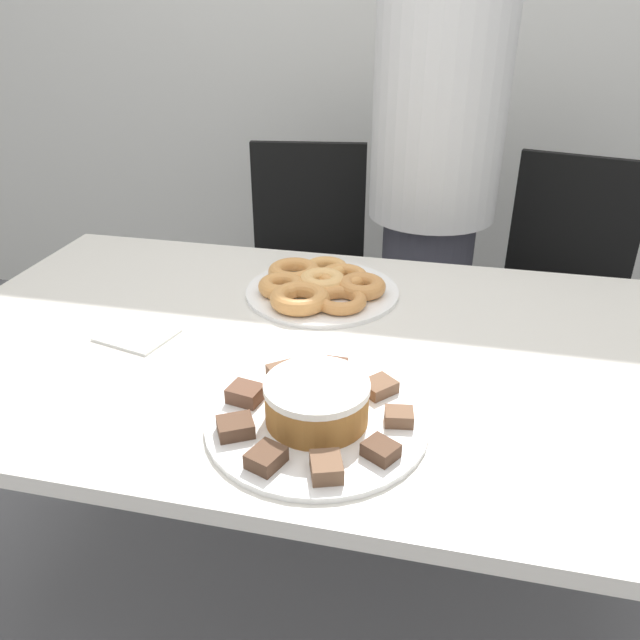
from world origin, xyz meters
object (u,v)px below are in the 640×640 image
(person_standing, at_px, (432,199))
(plate_donuts, at_px, (322,292))
(napkin, at_px, (137,335))
(office_chair_left, at_px, (306,288))
(plate_cake, at_px, (317,422))
(office_chair_right, at_px, (554,312))
(frosted_cake, at_px, (317,401))

(person_standing, distance_m, plate_donuts, 0.63)
(napkin, bearing_deg, plate_donuts, 41.15)
(napkin, bearing_deg, office_chair_left, 82.80)
(plate_cake, bearing_deg, office_chair_left, 104.96)
(office_chair_right, relative_size, plate_donuts, 2.58)
(office_chair_left, xyz_separation_m, plate_cake, (0.30, -1.13, 0.30))
(frosted_cake, bearing_deg, office_chair_left, 104.96)
(plate_donuts, height_order, frosted_cake, frosted_cake)
(office_chair_left, height_order, office_chair_right, same)
(office_chair_right, xyz_separation_m, plate_cake, (-0.53, -1.13, 0.30))
(office_chair_left, height_order, napkin, office_chair_left)
(person_standing, relative_size, office_chair_right, 1.69)
(office_chair_left, distance_m, napkin, 0.99)
(person_standing, distance_m, office_chair_right, 0.56)
(napkin, bearing_deg, office_chair_right, 44.47)
(plate_cake, xyz_separation_m, frosted_cake, (0.00, 0.00, 0.04))
(plate_donuts, bearing_deg, person_standing, 70.79)
(plate_donuts, bearing_deg, office_chair_left, 107.43)
(person_standing, height_order, frosted_cake, person_standing)
(plate_donuts, relative_size, napkin, 2.16)
(plate_cake, bearing_deg, plate_donuts, 101.56)
(person_standing, relative_size, napkin, 9.42)
(office_chair_right, distance_m, napkin, 1.36)
(plate_cake, bearing_deg, napkin, 154.18)
(office_chair_right, distance_m, plate_cake, 1.29)
(person_standing, xyz_separation_m, napkin, (-0.53, -0.88, -0.06))
(office_chair_right, xyz_separation_m, napkin, (-0.95, -0.93, 0.30))
(office_chair_left, distance_m, plate_donuts, 0.75)
(office_chair_right, relative_size, plate_cake, 2.54)
(office_chair_left, distance_m, office_chair_right, 0.83)
(office_chair_right, height_order, napkin, office_chair_right)
(office_chair_right, bearing_deg, person_standing, -158.06)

